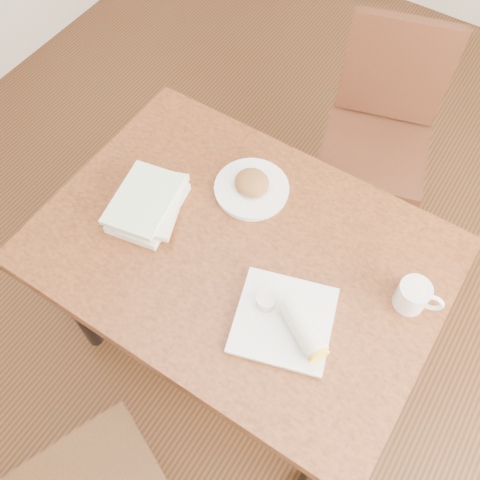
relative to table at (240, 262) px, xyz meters
The scene contains 7 objects.
ground 0.67m from the table, ahead, with size 4.00×5.00×0.01m, color #472814.
table is the anchor object (origin of this frame).
chair_far 0.90m from the table, 83.85° to the left, with size 0.52×0.52×0.95m.
plate_scone 0.24m from the table, 113.10° to the left, with size 0.24×0.24×0.08m.
coffee_mug 0.53m from the table, 12.59° to the left, with size 0.13×0.09×0.09m.
plate_burrito 0.30m from the table, 28.54° to the right, with size 0.33×0.33×0.09m.
book_stack 0.34m from the table, behind, with size 0.25×0.30×0.07m.
Camera 1 is at (0.44, -0.68, 2.14)m, focal length 40.00 mm.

